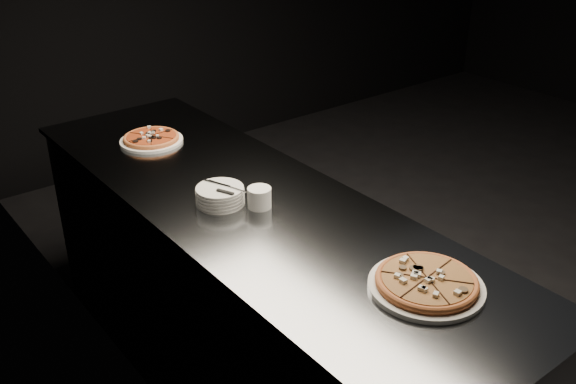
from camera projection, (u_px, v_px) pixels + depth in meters
floor at (532, 232)px, 4.00m from camera, size 5.00×5.00×0.00m
wall_left at (146, 96)px, 1.99m from camera, size 0.02×5.00×2.80m
counter at (251, 299)px, 2.62m from camera, size 0.74×2.44×0.92m
pizza_mushroom at (426, 283)px, 1.89m from camera, size 0.35×0.35×0.04m
pizza_tomato at (151, 139)px, 2.90m from camera, size 0.28×0.28×0.03m
plate_stack at (220, 196)px, 2.36m from camera, size 0.18×0.18×0.07m
cutlery at (223, 188)px, 2.34m from camera, size 0.07×0.19×0.01m
ramekin at (259, 197)px, 2.34m from camera, size 0.09×0.09×0.08m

